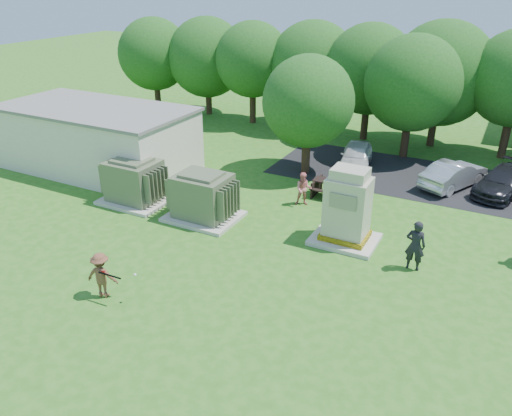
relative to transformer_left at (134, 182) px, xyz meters
The scene contains 16 objects.
ground 7.96m from the transformer_left, 34.70° to the right, with size 120.00×120.00×0.00m, color #2D6619.
service_building 5.19m from the transformer_left, 150.95° to the left, with size 10.00×5.00×3.20m, color beige.
service_building_roof 5.64m from the transformer_left, 150.95° to the left, with size 10.20×5.20×0.15m, color slate.
parking_strip 16.25m from the transformer_left, 33.69° to the left, with size 20.00×6.00×0.01m, color #232326.
transformer_left is the anchor object (origin of this frame).
transformer_right 3.70m from the transformer_left, ahead, with size 3.00×2.40×2.07m.
generator_cabinet 9.77m from the transformer_left, ahead, with size 2.51×2.05×3.05m.
picnic_table 9.15m from the transformer_left, 30.85° to the left, with size 1.86×1.39×0.79m.
batter 7.44m from the transformer_left, 58.01° to the right, with size 1.02×0.59×1.58m, color brown.
person_by_generator 12.51m from the transformer_left, ahead, with size 0.69×0.45×1.89m, color black.
person_at_picnic 7.68m from the transformer_left, 24.90° to the left, with size 0.75×0.59×1.55m, color #DA7375.
car_white 11.78m from the transformer_left, 49.77° to the left, with size 1.56×3.88×1.32m, color silver.
car_silver_a 15.29m from the transformer_left, 34.14° to the left, with size 1.39×3.97×1.31m, color #BBBBC0.
car_dark 17.30m from the transformer_left, 30.83° to the left, with size 1.73×4.25×1.23m, color black.
batting_equipment 7.82m from the transformer_left, 54.83° to the right, with size 1.25×0.47×0.09m.
tree_row 16.56m from the transformer_left, 59.50° to the left, with size 41.30×13.30×7.30m.
Camera 1 is at (8.11, -11.49, 9.60)m, focal length 35.00 mm.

